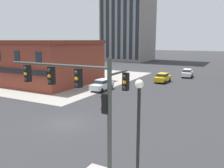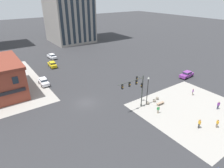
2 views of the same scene
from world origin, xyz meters
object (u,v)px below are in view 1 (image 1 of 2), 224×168
(car_cross_westbound, at_px, (102,84))
(car_main_southbound_far, at_px, (163,77))
(traffic_signal_main, at_px, (87,102))
(car_cross_eastbound, at_px, (187,73))
(street_lamp_corner_near, at_px, (138,133))

(car_cross_westbound, bearing_deg, car_main_southbound_far, 61.00)
(traffic_signal_main, height_order, car_cross_eastbound, traffic_signal_main)
(street_lamp_corner_near, relative_size, car_main_southbound_far, 1.33)
(street_lamp_corner_near, xyz_separation_m, car_main_southbound_far, (-8.27, 32.53, -2.77))
(traffic_signal_main, bearing_deg, car_main_southbound_far, 99.73)
(car_cross_eastbound, height_order, car_cross_westbound, same)
(traffic_signal_main, distance_m, car_cross_eastbound, 40.80)
(car_main_southbound_far, height_order, car_cross_eastbound, same)
(traffic_signal_main, relative_size, car_main_southbound_far, 1.51)
(car_main_southbound_far, xyz_separation_m, car_cross_eastbound, (2.75, 8.24, 0.00))
(street_lamp_corner_near, xyz_separation_m, car_cross_eastbound, (-5.52, 40.77, -2.77))
(car_main_southbound_far, bearing_deg, traffic_signal_main, -80.27)
(car_main_southbound_far, xyz_separation_m, car_cross_westbound, (-6.14, -11.08, 0.00))
(car_main_southbound_far, relative_size, car_cross_eastbound, 0.99)
(traffic_signal_main, bearing_deg, street_lamp_corner_near, -4.97)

